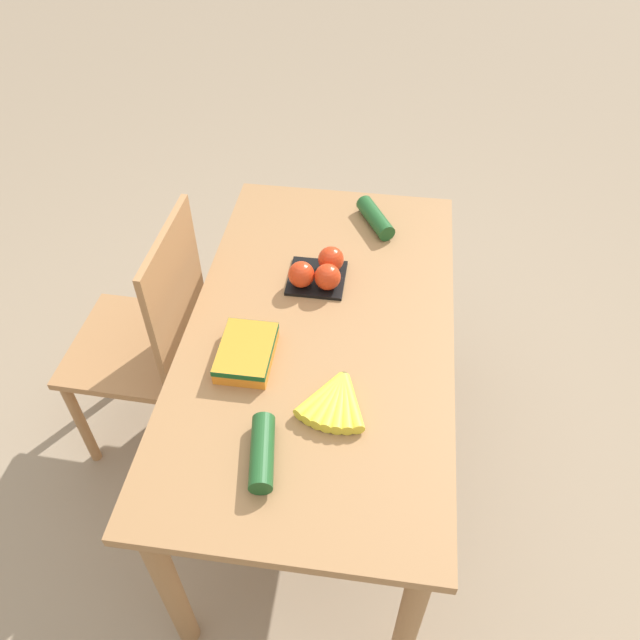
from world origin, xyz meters
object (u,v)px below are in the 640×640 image
(chair, at_px, (151,340))
(carrot_bag, at_px, (246,352))
(banana_bunch, at_px, (335,400))
(tomato_pack, at_px, (320,272))
(cucumber_far, at_px, (375,218))
(cucumber_near, at_px, (262,452))

(chair, distance_m, carrot_bag, 0.54)
(chair, height_order, banana_bunch, chair)
(tomato_pack, xyz_separation_m, cucumber_far, (0.30, -0.14, -0.01))
(carrot_bag, bearing_deg, chair, 58.05)
(banana_bunch, distance_m, cucumber_far, 0.74)
(cucumber_near, height_order, cucumber_far, same)
(banana_bunch, bearing_deg, chair, 60.61)
(chair, height_order, tomato_pack, chair)
(cucumber_far, bearing_deg, chair, 119.08)
(cucumber_near, distance_m, cucumber_far, 0.94)
(cucumber_far, bearing_deg, tomato_pack, 155.12)
(carrot_bag, distance_m, cucumber_near, 0.31)
(carrot_bag, bearing_deg, cucumber_near, -160.74)
(carrot_bag, bearing_deg, cucumber_far, -24.69)
(cucumber_near, bearing_deg, banana_bunch, -39.76)
(chair, distance_m, cucumber_far, 0.83)
(chair, height_order, cucumber_near, chair)
(tomato_pack, relative_size, carrot_bag, 0.87)
(tomato_pack, height_order, carrot_bag, tomato_pack)
(banana_bunch, height_order, carrot_bag, carrot_bag)
(chair, relative_size, carrot_bag, 4.83)
(tomato_pack, relative_size, cucumber_far, 0.89)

